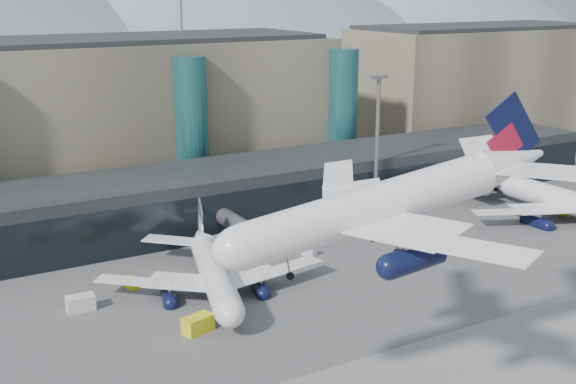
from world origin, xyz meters
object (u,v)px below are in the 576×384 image
(jet_parked_mid, at_px, (211,260))
(jet_parked_right, at_px, (549,190))
(hero_jet, at_px, (403,189))
(veh_d, at_px, (415,207))
(veh_g, at_px, (309,251))
(lightmast_mid, at_px, (377,138))
(veh_e, at_px, (567,210))
(veh_c, at_px, (425,245))
(veh_h, at_px, (198,324))
(veh_a, at_px, (81,303))
(veh_b, at_px, (131,283))

(jet_parked_mid, distance_m, jet_parked_right, 67.58)
(hero_jet, relative_size, veh_d, 12.13)
(jet_parked_mid, bearing_deg, veh_g, -61.87)
(veh_g, bearing_deg, lightmast_mid, 95.09)
(hero_jet, bearing_deg, veh_e, 35.65)
(veh_c, relative_size, veh_h, 0.96)
(hero_jet, xyz_separation_m, veh_a, (-21.14, 38.33, -21.79))
(lightmast_mid, xyz_separation_m, veh_h, (-46.68, -27.73, -13.38))
(hero_jet, distance_m, veh_b, 49.50)
(hero_jet, relative_size, jet_parked_mid, 1.05)
(veh_a, bearing_deg, veh_e, 0.85)
(jet_parked_mid, bearing_deg, veh_b, 76.65)
(jet_parked_mid, bearing_deg, hero_jet, -159.38)
(lightmast_mid, bearing_deg, veh_e, -29.51)
(lightmast_mid, bearing_deg, veh_a, -165.83)
(lightmast_mid, xyz_separation_m, veh_a, (-57.53, -14.52, -13.42))
(veh_a, height_order, veh_e, veh_a)
(veh_d, bearing_deg, jet_parked_mid, 122.20)
(jet_parked_right, relative_size, veh_e, 12.59)
(veh_d, relative_size, veh_e, 0.95)
(jet_parked_right, xyz_separation_m, veh_a, (-85.46, 0.93, -3.66))
(veh_b, bearing_deg, lightmast_mid, -94.41)
(veh_d, xyz_separation_m, veh_g, (-29.20, -9.91, -0.16))
(veh_d, relative_size, veh_g, 1.27)
(veh_e, xyz_separation_m, veh_g, (-52.24, 5.57, -0.19))
(veh_e, bearing_deg, veh_b, 163.92)
(veh_b, bearing_deg, veh_e, -111.37)
(veh_c, height_order, veh_h, veh_h)
(hero_jet, xyz_separation_m, veh_e, (67.28, 35.37, -21.93))
(veh_e, bearing_deg, jet_parked_mid, 167.64)
(veh_d, xyz_separation_m, veh_e, (23.04, -15.49, 0.03))
(hero_jet, xyz_separation_m, jet_parked_mid, (-3.26, 36.86, -18.71))
(jet_parked_mid, xyz_separation_m, veh_a, (-17.88, 1.47, -3.08))
(jet_parked_mid, distance_m, veh_d, 49.62)
(jet_parked_mid, xyz_separation_m, veh_g, (18.30, 4.08, -3.41))
(veh_d, bearing_deg, veh_b, 114.27)
(jet_parked_mid, height_order, veh_g, jet_parked_mid)
(jet_parked_mid, xyz_separation_m, jet_parked_right, (67.58, 0.54, 0.58))
(veh_e, height_order, veh_h, veh_h)
(veh_g, relative_size, veh_h, 0.61)
(veh_g, distance_m, veh_h, 29.87)
(jet_parked_mid, height_order, veh_b, jet_parked_mid)
(veh_a, xyz_separation_m, veh_h, (10.84, -13.20, 0.04))
(veh_d, distance_m, veh_g, 30.83)
(veh_e, xyz_separation_m, veh_h, (-77.58, -10.24, 0.17))
(veh_a, relative_size, veh_g, 1.55)
(veh_c, bearing_deg, veh_a, -178.32)
(veh_e, bearing_deg, veh_g, 162.76)
(jet_parked_right, bearing_deg, veh_b, 84.77)
(veh_g, bearing_deg, veh_e, 59.83)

